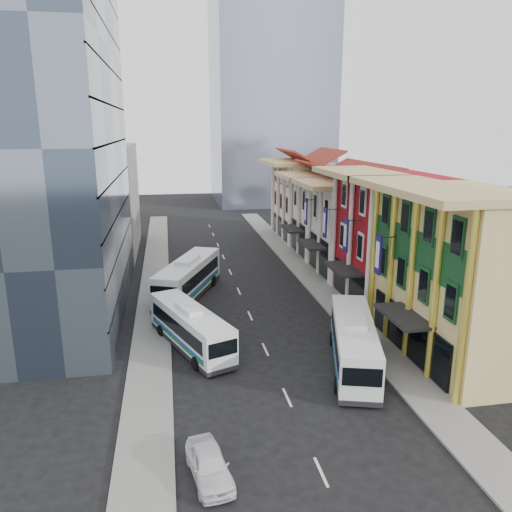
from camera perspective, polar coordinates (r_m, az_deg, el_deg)
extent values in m
plane|color=black|center=(31.39, 4.03, -16.73)|extent=(200.00, 200.00, 0.00)
cube|color=slate|center=(52.88, 7.20, -3.40)|extent=(3.00, 90.00, 0.15)
cube|color=slate|center=(50.66, -11.56, -4.40)|extent=(3.00, 90.00, 0.15)
cube|color=#D4C07A|center=(38.68, 22.86, -2.03)|extent=(8.00, 14.00, 12.00)
cube|color=maroon|center=(48.82, 15.34, 1.88)|extent=(8.00, 10.00, 12.00)
cube|color=white|center=(57.54, 11.28, 2.98)|extent=(8.00, 9.00, 10.00)
cube|color=white|center=(65.85, 8.46, 4.54)|extent=(8.00, 9.00, 10.00)
cube|color=white|center=(75.67, 5.96, 6.30)|extent=(8.00, 12.00, 11.00)
cube|color=#374457|center=(46.13, -23.44, 11.81)|extent=(12.00, 26.00, 30.00)
cube|color=gray|center=(69.21, -17.79, 6.17)|extent=(10.00, 18.00, 14.00)
imported|color=silver|center=(25.78, -5.38, -22.64)|extent=(2.39, 4.48, 1.45)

